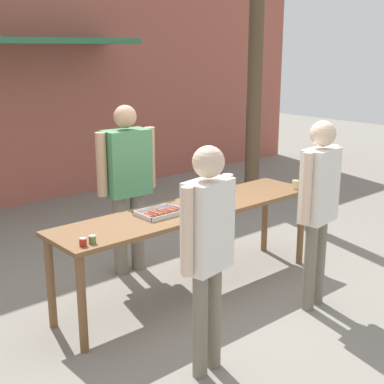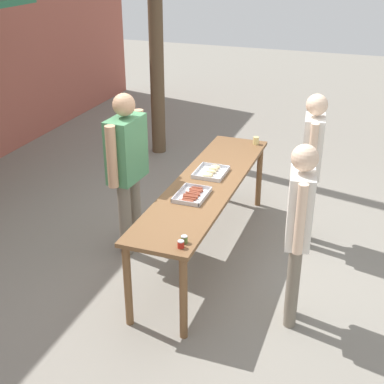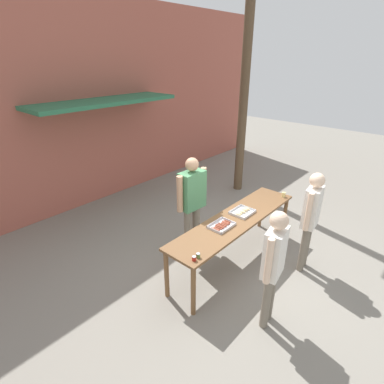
# 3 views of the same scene
# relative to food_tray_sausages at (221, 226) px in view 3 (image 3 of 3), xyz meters

# --- Properties ---
(ground_plane) EXTENTS (24.00, 24.00, 0.00)m
(ground_plane) POSITION_rel_food_tray_sausages_xyz_m (0.37, -0.02, -0.87)
(ground_plane) COLOR gray
(building_facade_back) EXTENTS (12.00, 1.11, 4.50)m
(building_facade_back) POSITION_rel_food_tray_sausages_xyz_m (0.37, 3.96, 1.38)
(building_facade_back) COLOR #A85647
(building_facade_back) RESTS_ON ground
(serving_table) EXTENTS (2.83, 0.65, 0.86)m
(serving_table) POSITION_rel_food_tray_sausages_xyz_m (0.37, -0.02, -0.11)
(serving_table) COLOR brown
(serving_table) RESTS_ON ground
(food_tray_sausages) EXTENTS (0.40, 0.29, 0.04)m
(food_tray_sausages) POSITION_rel_food_tray_sausages_xyz_m (0.00, 0.00, 0.00)
(food_tray_sausages) COLOR silver
(food_tray_sausages) RESTS_ON serving_table
(food_tray_buns) EXTENTS (0.38, 0.32, 0.06)m
(food_tray_buns) POSITION_rel_food_tray_sausages_xyz_m (0.60, -0.00, 0.01)
(food_tray_buns) COLOR silver
(food_tray_buns) RESTS_ON serving_table
(condiment_jar_mustard) EXTENTS (0.06, 0.06, 0.06)m
(condiment_jar_mustard) POSITION_rel_food_tray_sausages_xyz_m (-0.92, -0.24, 0.02)
(condiment_jar_mustard) COLOR #B22319
(condiment_jar_mustard) RESTS_ON serving_table
(condiment_jar_ketchup) EXTENTS (0.06, 0.06, 0.06)m
(condiment_jar_ketchup) POSITION_rel_food_tray_sausages_xyz_m (-0.84, -0.24, 0.02)
(condiment_jar_ketchup) COLOR #567A38
(condiment_jar_ketchup) RESTS_ON serving_table
(beer_cup) EXTENTS (0.07, 0.07, 0.09)m
(beer_cup) POSITION_rel_food_tray_sausages_xyz_m (1.65, -0.23, 0.03)
(beer_cup) COLOR #DBC67A
(beer_cup) RESTS_ON serving_table
(person_server_behind_table) EXTENTS (0.67, 0.28, 1.77)m
(person_server_behind_table) POSITION_rel_food_tray_sausages_xyz_m (0.19, 0.79, 0.17)
(person_server_behind_table) COLOR #756B5B
(person_server_behind_table) RESTS_ON ground
(person_customer_holding_hotdog) EXTENTS (0.52, 0.26, 1.69)m
(person_customer_holding_hotdog) POSITION_rel_food_tray_sausages_xyz_m (-0.43, -1.10, 0.15)
(person_customer_holding_hotdog) COLOR #756B5B
(person_customer_holding_hotdog) RESTS_ON ground
(person_customer_with_cup) EXTENTS (0.53, 0.25, 1.72)m
(person_customer_with_cup) POSITION_rel_food_tray_sausages_xyz_m (1.00, -0.99, 0.17)
(person_customer_with_cup) COLOR #756B5B
(person_customer_with_cup) RESTS_ON ground
(utility_pole) EXTENTS (1.10, 0.22, 6.17)m
(utility_pole) POSITION_rel_food_tray_sausages_xyz_m (3.07, 1.69, 2.29)
(utility_pole) COLOR brown
(utility_pole) RESTS_ON ground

